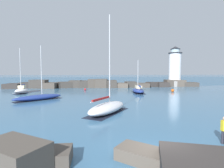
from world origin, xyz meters
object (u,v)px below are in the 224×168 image
(sailboat_moored_0, at_px, (38,97))
(person_on_rocks, at_px, (224,129))
(lighthouse, at_px, (175,69))
(sailboat_moored_1, at_px, (22,90))
(mooring_buoy_orange_near, at_px, (85,89))
(sailboat_moored_2, at_px, (138,90))
(sailboat_moored_3, at_px, (107,108))
(mooring_buoy_far_side, at_px, (173,90))

(sailboat_moored_0, xyz_separation_m, person_on_rocks, (17.02, -20.13, 0.50))
(lighthouse, relative_size, sailboat_moored_1, 1.33)
(sailboat_moored_1, distance_m, mooring_buoy_orange_near, 14.35)
(sailboat_moored_2, distance_m, sailboat_moored_3, 20.33)
(lighthouse, height_order, sailboat_moored_3, lighthouse)
(sailboat_moored_3, bearing_deg, sailboat_moored_0, 134.55)
(sailboat_moored_3, bearing_deg, person_on_rocks, -55.39)
(mooring_buoy_orange_near, bearing_deg, mooring_buoy_far_side, -16.34)
(sailboat_moored_1, xyz_separation_m, sailboat_moored_2, (25.66, -2.68, -0.06))
(sailboat_moored_3, bearing_deg, sailboat_moored_2, 64.22)
(sailboat_moored_1, xyz_separation_m, mooring_buoy_orange_near, (13.72, 4.19, -0.39))
(sailboat_moored_3, xyz_separation_m, mooring_buoy_orange_near, (-3.11, 25.17, -0.35))
(lighthouse, bearing_deg, mooring_buoy_far_side, -118.38)
(lighthouse, relative_size, sailboat_moored_2, 1.78)
(sailboat_moored_2, xyz_separation_m, mooring_buoy_orange_near, (-11.95, 6.86, -0.34))
(lighthouse, height_order, person_on_rocks, lighthouse)
(sailboat_moored_0, distance_m, sailboat_moored_1, 12.17)
(sailboat_moored_2, distance_m, mooring_buoy_far_side, 8.63)
(sailboat_moored_0, height_order, sailboat_moored_2, sailboat_moored_0)
(lighthouse, bearing_deg, sailboat_moored_2, -135.73)
(lighthouse, height_order, mooring_buoy_orange_near, lighthouse)
(sailboat_moored_3, bearing_deg, mooring_buoy_orange_near, 97.04)
(sailboat_moored_0, xyz_separation_m, mooring_buoy_orange_near, (7.34, 14.55, -0.23))
(sailboat_moored_3, relative_size, person_on_rocks, 6.25)
(sailboat_moored_0, height_order, person_on_rocks, sailboat_moored_0)
(sailboat_moored_3, bearing_deg, mooring_buoy_far_side, 47.70)
(sailboat_moored_1, relative_size, sailboat_moored_3, 0.88)
(mooring_buoy_far_side, relative_size, person_on_rocks, 0.51)
(sailboat_moored_1, height_order, mooring_buoy_orange_near, sailboat_moored_1)
(lighthouse, bearing_deg, sailboat_moored_3, -126.59)
(sailboat_moored_2, bearing_deg, person_on_rocks, -94.67)
(mooring_buoy_orange_near, bearing_deg, sailboat_moored_0, -116.78)
(lighthouse, distance_m, sailboat_moored_1, 45.37)
(lighthouse, relative_size, sailboat_moored_3, 1.18)
(sailboat_moored_3, relative_size, mooring_buoy_far_side, 12.28)
(mooring_buoy_far_side, bearing_deg, sailboat_moored_3, -132.30)
(sailboat_moored_0, xyz_separation_m, mooring_buoy_far_side, (27.87, 8.53, -0.14))
(sailboat_moored_3, height_order, mooring_buoy_orange_near, sailboat_moored_3)
(sailboat_moored_2, relative_size, sailboat_moored_3, 0.66)
(sailboat_moored_2, relative_size, mooring_buoy_far_side, 8.15)
(lighthouse, bearing_deg, mooring_buoy_orange_near, -161.26)
(person_on_rocks, bearing_deg, sailboat_moored_3, 124.61)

